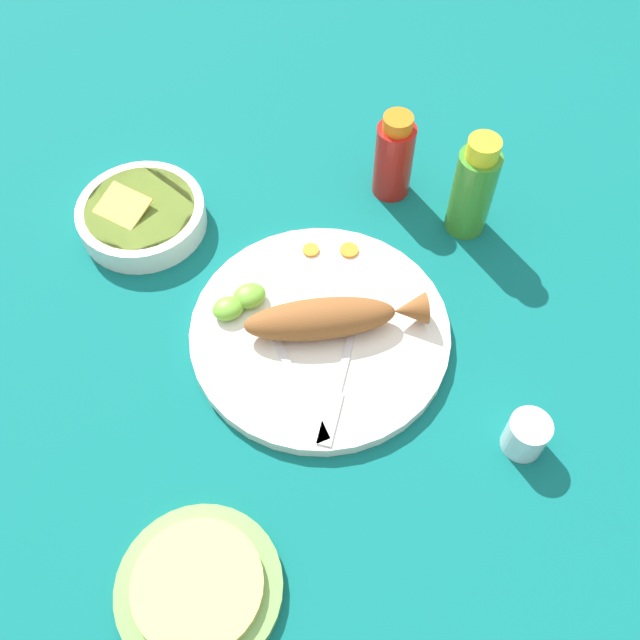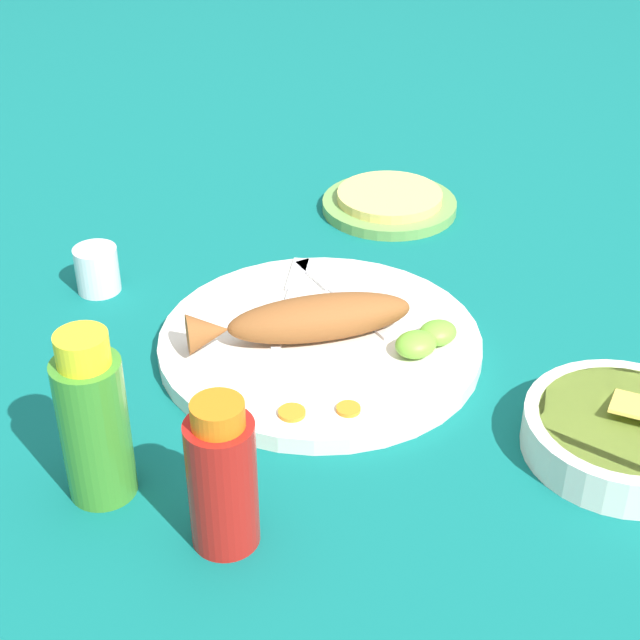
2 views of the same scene
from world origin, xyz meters
The scene contains 15 objects.
ground_plane centered at (0.00, 0.00, 0.00)m, with size 4.00×4.00×0.00m, color #0C605B.
main_plate centered at (0.00, 0.00, 0.01)m, with size 0.33×0.33×0.02m, color white.
fried_fish centered at (-0.01, 0.00, 0.04)m, with size 0.23×0.12×0.05m.
fork_near centered at (0.02, 0.08, 0.02)m, with size 0.13×0.15×0.00m.
fork_far centered at (0.06, 0.06, 0.02)m, with size 0.02×0.19×0.00m.
carrot_slice_near centered at (-0.09, -0.10, 0.02)m, with size 0.03×0.03×0.00m, color orange.
carrot_slice_mid centered at (-0.04, -0.12, 0.02)m, with size 0.02×0.02×0.00m, color orange.
lime_wedge_main centered at (0.06, -0.08, 0.03)m, with size 0.04×0.04×0.02m, color #6BB233.
lime_wedge_side centered at (0.10, -0.07, 0.03)m, with size 0.04×0.03×0.02m, color #6BB233.
hot_sauce_bottle_red centered at (-0.21, -0.19, 0.06)m, with size 0.06×0.06×0.14m.
hot_sauce_bottle_green centered at (-0.27, -0.08, 0.07)m, with size 0.06×0.06×0.16m.
salt_cup centered at (-0.15, 0.24, 0.02)m, with size 0.05×0.05×0.05m.
guacamole_bowl centered at (0.15, -0.28, 0.02)m, with size 0.18×0.18×0.05m.
tortilla_plate centered at (0.25, 0.23, 0.01)m, with size 0.18×0.18×0.01m, color #6B9E4C.
tortilla_stack centered at (0.25, 0.23, 0.02)m, with size 0.14×0.14×0.01m, color #E0C666.
Camera 1 is at (0.21, 0.44, 0.79)m, focal length 40.00 mm.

